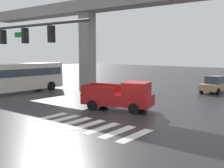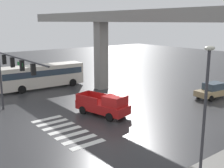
{
  "view_description": "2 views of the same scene",
  "coord_description": "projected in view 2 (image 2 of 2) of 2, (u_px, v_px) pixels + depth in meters",
  "views": [
    {
      "loc": [
        10.61,
        -15.94,
        4.19
      ],
      "look_at": [
        -1.66,
        -0.11,
        1.86
      ],
      "focal_mm": 44.22,
      "sensor_mm": 36.0,
      "label": 1
    },
    {
      "loc": [
        18.6,
        -14.38,
        8.45
      ],
      "look_at": [
        -1.39,
        1.2,
        2.71
      ],
      "focal_mm": 44.69,
      "sensor_mm": 36.0,
      "label": 2
    }
  ],
  "objects": [
    {
      "name": "street_lamp_near_corner",
      "position": [
        206.0,
        97.0,
        14.58
      ],
      "size": [
        0.44,
        0.7,
        7.24
      ],
      "color": "#38383D",
      "rests_on": "ground"
    },
    {
      "name": "city_bus",
      "position": [
        42.0,
        75.0,
        35.64
      ],
      "size": [
        3.23,
        10.92,
        2.99
      ],
      "color": "beige",
      "rests_on": "ground"
    },
    {
      "name": "crosswalk_stripes",
      "position": [
        65.0,
        130.0,
        22.04
      ],
      "size": [
        7.15,
        2.8,
        0.01
      ],
      "color": "silver",
      "rests_on": "ground"
    },
    {
      "name": "traffic_signal_mast",
      "position": [
        12.0,
        67.0,
        23.49
      ],
      "size": [
        10.89,
        0.32,
        6.2
      ],
      "color": "#38383D",
      "rests_on": "ground"
    },
    {
      "name": "pickup_truck",
      "position": [
        105.0,
        105.0,
        25.28
      ],
      "size": [
        5.41,
        3.08,
        2.08
      ],
      "color": "red",
      "rests_on": "ground"
    },
    {
      "name": "elevated_overpass",
      "position": [
        160.0,
        25.0,
        26.54
      ],
      "size": [
        51.87,
        2.18,
        9.55
      ],
      "color": "gray",
      "rests_on": "ground"
    },
    {
      "name": "ground_plane",
      "position": [
        111.0,
        118.0,
        24.8
      ],
      "size": [
        120.0,
        120.0,
        0.0
      ],
      "primitive_type": "plane",
      "color": "#2D2D30"
    },
    {
      "name": "sedan_tan",
      "position": [
        213.0,
        90.0,
        31.26
      ],
      "size": [
        2.3,
        4.46,
        1.72
      ],
      "color": "tan",
      "rests_on": "ground"
    }
  ]
}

